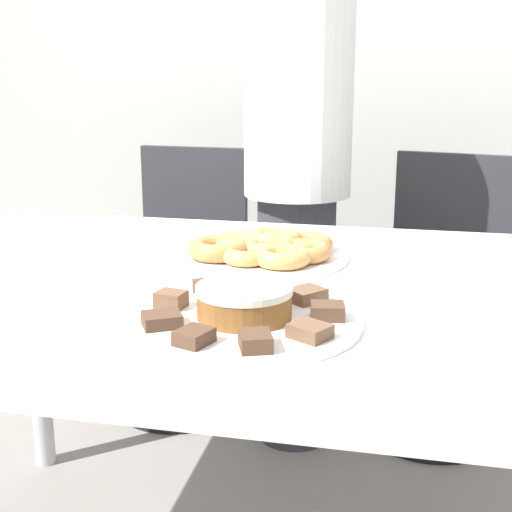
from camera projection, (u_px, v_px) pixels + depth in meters
wall_back at (356, 38)px, 2.80m from camera, size 8.00×0.05×2.60m
table at (278, 321)px, 1.40m from camera, size 1.76×1.09×0.78m
person_standing at (297, 178)px, 2.16m from camera, size 0.32×0.32×1.63m
office_chair_left at (182, 285)px, 2.53m from camera, size 0.46×0.46×0.91m
office_chair_right at (440, 302)px, 2.34m from camera, size 0.52×0.52×0.91m
plate_cake at (244, 320)px, 1.17m from camera, size 0.39×0.39×0.01m
plate_donuts at (265, 256)px, 1.56m from camera, size 0.37×0.37×0.01m
frosted_cake at (244, 301)px, 1.16m from camera, size 0.16×0.16×0.05m
lamington_0 at (194, 337)px, 1.05m from camera, size 0.06×0.07×0.02m
lamington_1 at (255, 341)px, 1.03m from camera, size 0.06×0.07×0.02m
lamington_2 at (310, 331)px, 1.08m from camera, size 0.07×0.07×0.02m
lamington_3 at (328, 311)px, 1.16m from camera, size 0.06×0.05×0.03m
lamington_4 at (307, 295)px, 1.25m from camera, size 0.08×0.08×0.02m
lamington_5 at (261, 287)px, 1.29m from camera, size 0.04×0.05×0.02m
lamington_6 at (210, 288)px, 1.28m from camera, size 0.07×0.07×0.03m
lamington_7 at (171, 299)px, 1.21m from camera, size 0.05×0.05×0.03m
lamington_8 at (162, 320)px, 1.12m from camera, size 0.08×0.07×0.02m
donut_0 at (265, 246)px, 1.56m from camera, size 0.13×0.13×0.04m
donut_1 at (246, 255)px, 1.49m from camera, size 0.10×0.10×0.03m
donut_2 at (282, 257)px, 1.47m from camera, size 0.12×0.12×0.04m
donut_3 at (302, 251)px, 1.52m from camera, size 0.12×0.12×0.03m
donut_4 at (306, 243)px, 1.59m from camera, size 0.12×0.12×0.03m
donut_5 at (274, 239)px, 1.62m from camera, size 0.12×0.12×0.04m
donut_6 at (252, 241)px, 1.61m from camera, size 0.12×0.12×0.03m
donut_7 at (237, 243)px, 1.59m from camera, size 0.12×0.12×0.03m
donut_8 at (218, 249)px, 1.53m from camera, size 0.13×0.13×0.04m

